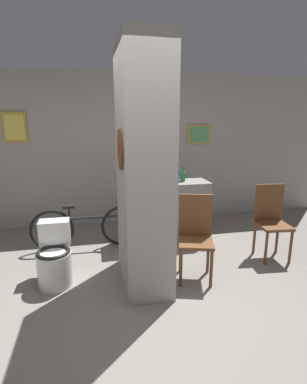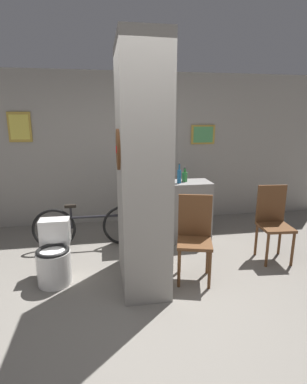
# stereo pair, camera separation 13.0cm
# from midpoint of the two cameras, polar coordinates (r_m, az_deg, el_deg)

# --- Properties ---
(ground_plane) EXTENTS (14.00, 14.00, 0.00)m
(ground_plane) POSITION_cam_midpoint_polar(r_m,az_deg,el_deg) (3.25, -1.58, -20.79)
(ground_plane) COLOR slate
(wall_back) EXTENTS (8.00, 0.09, 2.60)m
(wall_back) POSITION_cam_midpoint_polar(r_m,az_deg,el_deg) (5.31, -5.78, 8.05)
(wall_back) COLOR gray
(wall_back) RESTS_ON ground_plane
(pillar_center) EXTENTS (0.52, 1.03, 2.60)m
(pillar_center) POSITION_cam_midpoint_polar(r_m,az_deg,el_deg) (3.24, -1.15, 4.16)
(pillar_center) COLOR gray
(pillar_center) RESTS_ON ground_plane
(counter_shelf) EXTENTS (1.30, 0.44, 0.91)m
(counter_shelf) POSITION_cam_midpoint_polar(r_m,az_deg,el_deg) (4.57, 3.47, -3.78)
(counter_shelf) COLOR gray
(counter_shelf) RESTS_ON ground_plane
(toilet) EXTENTS (0.38, 0.54, 0.69)m
(toilet) POSITION_cam_midpoint_polar(r_m,az_deg,el_deg) (3.68, -17.40, -11.74)
(toilet) COLOR white
(toilet) RESTS_ON ground_plane
(chair_near_pillar) EXTENTS (0.48, 0.48, 0.99)m
(chair_near_pillar) POSITION_cam_midpoint_polar(r_m,az_deg,el_deg) (3.54, 8.88, -7.95)
(chair_near_pillar) COLOR brown
(chair_near_pillar) RESTS_ON ground_plane
(chair_by_doorway) EXTENTS (0.42, 0.42, 0.99)m
(chair_by_doorway) POSITION_cam_midpoint_polar(r_m,az_deg,el_deg) (4.30, 22.66, -4.91)
(chair_by_doorway) COLOR brown
(chair_by_doorway) RESTS_ON ground_plane
(bicycle) EXTENTS (1.60, 0.42, 0.66)m
(bicycle) POSITION_cam_midpoint_polar(r_m,az_deg,el_deg) (4.45, -11.27, -6.41)
(bicycle) COLOR black
(bicycle) RESTS_ON ground_plane
(bottle_tall) EXTENTS (0.06, 0.06, 0.30)m
(bottle_tall) POSITION_cam_midpoint_polar(r_m,az_deg,el_deg) (4.40, 5.75, 3.10)
(bottle_tall) COLOR #19598C
(bottle_tall) RESTS_ON counter_shelf
(bottle_short) EXTENTS (0.08, 0.08, 0.23)m
(bottle_short) POSITION_cam_midpoint_polar(r_m,az_deg,el_deg) (4.52, 6.78, 3.01)
(bottle_short) COLOR #267233
(bottle_short) RESTS_ON counter_shelf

